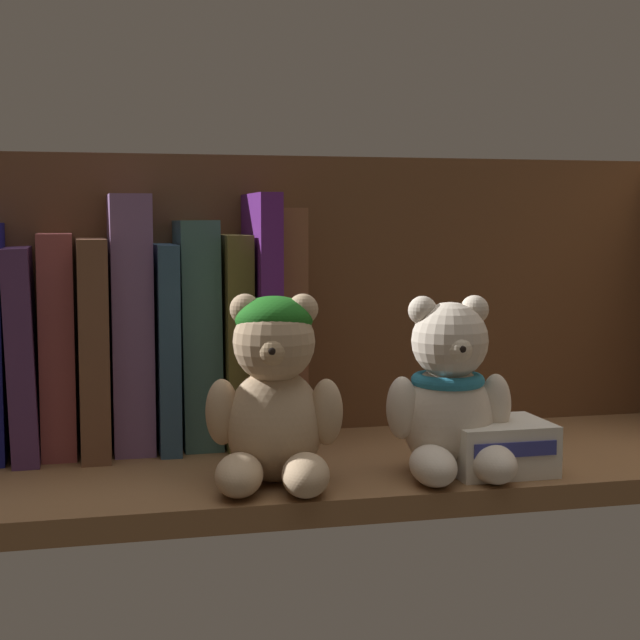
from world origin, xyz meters
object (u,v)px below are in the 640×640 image
(book_5, at_px, (23,350))
(book_12, at_px, (257,318))
(book_7, at_px, (92,344))
(book_13, at_px, (284,324))
(book_11, at_px, (231,339))
(teddy_bear_smaller, at_px, (450,398))
(book_10, at_px, (196,333))
(book_8, at_px, (130,322))
(teddy_bear_larger, at_px, (274,395))
(book_6, at_px, (57,343))
(book_9, at_px, (164,345))
(small_product_box, at_px, (497,446))

(book_5, xyz_separation_m, book_12, (0.21, 0.00, 0.02))
(book_7, bearing_deg, book_13, 0.00)
(book_11, distance_m, teddy_bear_smaller, 0.23)
(book_10, height_order, book_12, book_12)
(book_11, bearing_deg, book_8, 180.00)
(book_5, bearing_deg, book_7, 0.00)
(book_10, relative_size, teddy_bear_larger, 1.38)
(book_8, xyz_separation_m, book_13, (0.14, 0.00, -0.01))
(book_6, height_order, book_10, book_10)
(book_5, bearing_deg, book_6, 0.00)
(book_9, bearing_deg, small_product_box, -33.21)
(book_8, distance_m, book_12, 0.12)
(book_6, xyz_separation_m, book_9, (0.09, 0.00, -0.00))
(book_11, bearing_deg, book_12, 0.00)
(book_9, relative_size, book_13, 0.85)
(book_7, bearing_deg, small_product_box, -27.64)
(book_11, height_order, book_13, book_13)
(book_12, distance_m, book_13, 0.03)
(book_5, relative_size, book_11, 0.95)
(book_8, relative_size, small_product_box, 2.79)
(book_10, relative_size, book_13, 0.95)
(small_product_box, bearing_deg, book_10, 143.47)
(book_5, bearing_deg, book_9, 0.00)
(book_5, height_order, teddy_bear_smaller, book_5)
(book_10, bearing_deg, teddy_bear_larger, -75.90)
(book_12, bearing_deg, book_11, 180.00)
(book_13, distance_m, small_product_box, 0.24)
(book_7, xyz_separation_m, book_8, (0.03, 0.00, 0.02))
(small_product_box, bearing_deg, teddy_bear_smaller, 175.05)
(book_6, distance_m, book_7, 0.03)
(book_7, bearing_deg, book_12, 0.00)
(small_product_box, bearing_deg, book_13, 130.55)
(book_9, distance_m, small_product_box, 0.31)
(book_10, xyz_separation_m, book_13, (0.08, 0.00, 0.01))
(book_6, relative_size, book_7, 1.02)
(book_6, relative_size, teddy_bear_larger, 1.30)
(book_9, height_order, teddy_bear_larger, book_9)
(book_11, height_order, book_12, book_12)
(book_9, xyz_separation_m, book_13, (0.11, 0.00, 0.02))
(book_6, distance_m, book_9, 0.09)
(book_5, distance_m, book_11, 0.19)
(book_8, bearing_deg, teddy_bear_smaller, -33.68)
(book_9, xyz_separation_m, teddy_bear_smaller, (0.22, -0.16, -0.03))
(book_6, distance_m, book_10, 0.12)
(book_8, bearing_deg, book_5, 180.00)
(book_10, height_order, teddy_bear_smaller, book_10)
(book_7, bearing_deg, teddy_bear_smaller, -30.38)
(book_7, height_order, small_product_box, book_7)
(book_12, bearing_deg, book_5, 180.00)
(book_6, distance_m, book_13, 0.21)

